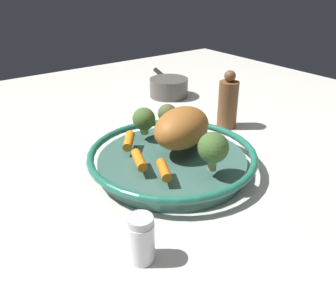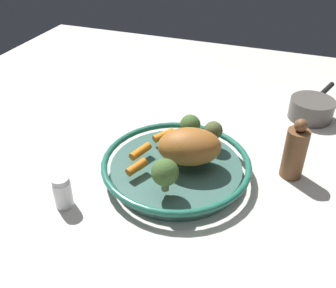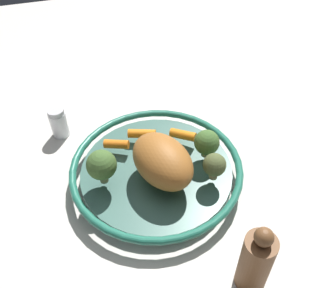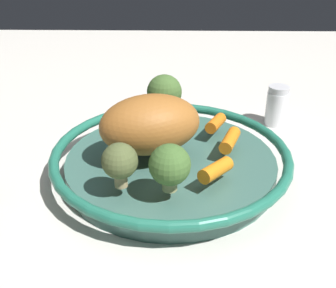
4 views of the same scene
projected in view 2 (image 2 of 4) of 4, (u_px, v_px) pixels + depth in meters
ground_plane at (176, 175)px, 0.93m from camera, size 1.86×1.86×0.00m
serving_bowl at (176, 167)px, 0.91m from camera, size 0.35×0.35×0.05m
roast_chicken_piece at (190, 146)px, 0.87m from camera, size 0.14×0.17×0.08m
baby_carrot_right at (164, 135)px, 0.97m from camera, size 0.06×0.05×0.02m
baby_carrot_back at (137, 167)px, 0.86m from camera, size 0.06×0.04×0.02m
baby_carrot_left at (140, 151)px, 0.91m from camera, size 0.06×0.04×0.02m
broccoli_floret_large at (165, 173)px, 0.79m from camera, size 0.06×0.06×0.08m
broccoli_floret_mid at (190, 125)px, 0.96m from camera, size 0.05×0.05×0.06m
broccoli_floret_edge at (213, 131)px, 0.94m from camera, size 0.05×0.05×0.06m
salt_shaker at (63, 192)px, 0.82m from camera, size 0.04×0.04×0.08m
pepper_mill at (295, 152)px, 0.89m from camera, size 0.05×0.05×0.16m
saucepan at (312, 109)px, 1.14m from camera, size 0.22×0.13×0.06m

